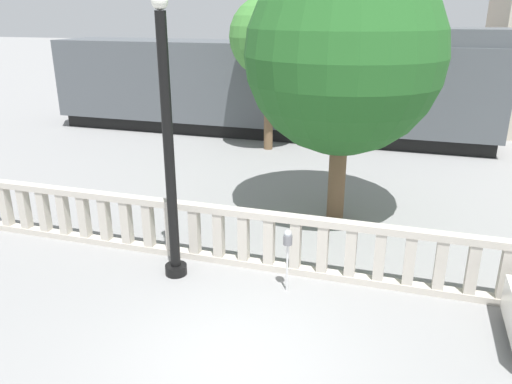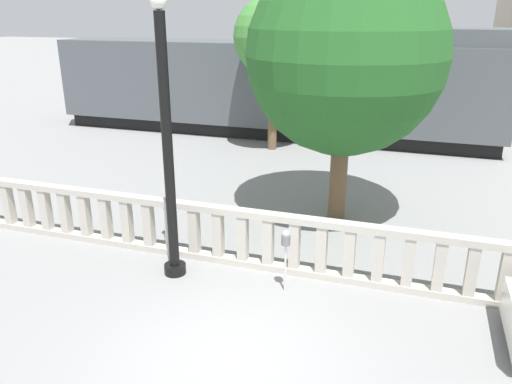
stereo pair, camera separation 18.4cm
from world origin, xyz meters
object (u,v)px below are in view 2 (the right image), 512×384
train_near (273,87)px  lamppost (168,155)px  train_far (464,65)px  tree_right (273,38)px  tree_left (346,56)px  parking_meter (286,243)px

train_near → lamppost: bearing=-82.6°
train_near → train_far: bearing=59.0°
lamppost → tree_right: tree_right is taller
train_far → tree_left: size_ratio=3.46×
lamppost → tree_left: 4.96m
tree_left → train_far: bearing=79.6°
lamppost → tree_left: size_ratio=0.83×
tree_left → lamppost: bearing=-123.4°
train_far → train_near: bearing=-121.0°
parking_meter → tree_right: 10.80m
lamppost → parking_meter: (2.28, 0.06, -1.48)m
parking_meter → train_near: (-3.86, 12.14, 1.01)m
train_near → tree_left: tree_left is taller
tree_right → parking_meter: bearing=-72.0°
train_far → tree_right: bearing=-115.3°
lamppost → train_far: bearing=75.7°
parking_meter → train_far: train_far is taller
train_near → tree_right: (0.67, -2.30, 2.10)m
train_far → tree_right: size_ratio=3.95×
tree_right → lamppost: bearing=-84.7°
parking_meter → train_far: 26.11m
lamppost → tree_right: (-0.91, 9.90, 1.63)m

